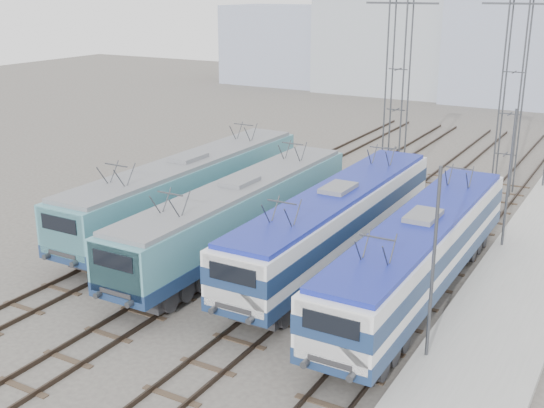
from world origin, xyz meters
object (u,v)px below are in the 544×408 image
Objects in this scene: locomotive_center_right at (336,219)px; mast_front at (433,269)px; locomotive_center_left at (238,213)px; locomotive_far_right at (420,250)px; catenary_tower_east at (513,87)px; mast_mid at (509,182)px; catenary_tower_west at (397,83)px; locomotive_far_left at (187,187)px.

mast_front reaches higher than locomotive_center_right.
locomotive_center_left reaches higher than locomotive_far_right.
mast_mid is at bearing -78.14° from catenary_tower_east.
locomotive_far_right is 1.44× the size of catenary_tower_east.
catenary_tower_east is at bearing 17.10° from catenary_tower_west.
catenary_tower_west is 1.71× the size of mast_front.
locomotive_far_left reaches higher than locomotive_center_right.
locomotive_far_left is 15.18m from catenary_tower_west.
locomotive_far_right is at bearing -89.18° from catenary_tower_east.
locomotive_center_left is 9.01m from locomotive_far_right.
mast_mid reaches higher than locomotive_far_right.
locomotive_center_right is 1.02× the size of locomotive_far_right.
catenary_tower_west reaches higher than locomotive_far_right.
catenary_tower_east is (-0.25, 17.45, 4.43)m from locomotive_far_right.
catenary_tower_east reaches higher than locomotive_center_left.
mast_mid is at bearing 42.03° from locomotive_center_right.
mast_mid is at bearing 17.61° from locomotive_far_left.
locomotive_far_left is 13.74m from locomotive_far_right.
catenary_tower_east reaches higher than locomotive_far_right.
mast_mid is (6.35, 5.72, 1.25)m from locomotive_center_right.
mast_front is at bearing -66.73° from catenary_tower_west.
locomotive_center_left is at bearing -117.32° from catenary_tower_east.
locomotive_far_left is 16.97m from mast_front.
locomotive_far_left is 2.60× the size of mast_front.
locomotive_center_left is at bearing -164.87° from locomotive_center_right.
mast_mid reaches higher than locomotive_center_right.
catenary_tower_west is (6.75, 12.87, 4.38)m from locomotive_far_left.
catenary_tower_west reaches higher than locomotive_center_right.
mast_mid is at bearing 90.00° from mast_front.
catenary_tower_west is at bearing 99.31° from locomotive_center_right.
catenary_tower_west and catenary_tower_east have the same top height.
locomotive_far_right is (4.50, -1.72, -0.04)m from locomotive_center_right.
locomotive_far_left is at bearing 169.21° from locomotive_far_right.
locomotive_center_left is 1.45× the size of catenary_tower_west.
locomotive_far_left is 16.15m from mast_mid.
locomotive_center_left is (4.50, -2.07, -0.09)m from locomotive_far_left.
locomotive_center_right is at bearing -80.69° from catenary_tower_west.
locomotive_center_right is 14.58m from catenary_tower_west.
locomotive_center_right is at bearing 159.06° from locomotive_far_right.
locomotive_far_left is at bearing -162.39° from mast_mid.
mast_front is (8.60, -20.00, -3.14)m from catenary_tower_west.
locomotive_center_right is at bearing 135.34° from mast_front.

